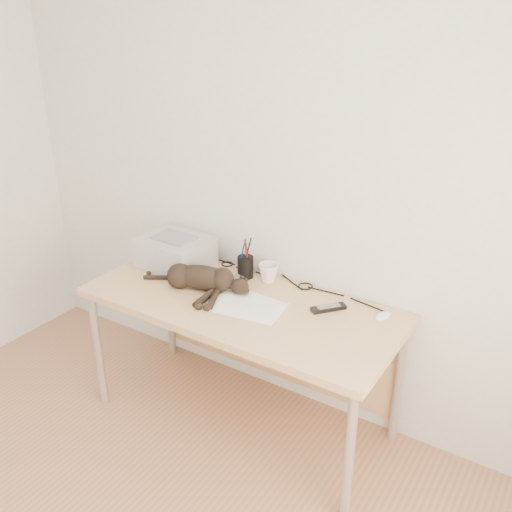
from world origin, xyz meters
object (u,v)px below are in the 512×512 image
Objects in this scene: desk at (250,317)px; pen_cup at (245,266)px; mouse at (383,314)px; mug at (268,273)px; printer at (175,252)px; cat at (199,279)px.

desk is 7.20× the size of pen_cup.
mug is at bearing -165.37° from mouse.
mug reaches higher than desk.
printer is 0.56m from mug.
mug is at bearing 8.67° from pen_cup.
desk is 0.28m from pen_cup.
cat is (-0.26, -0.09, 0.19)m from desk.
pen_cup reaches higher than mouse.
mug is 0.49× the size of pen_cup.
printer is at bearing -167.13° from pen_cup.
pen_cup reaches higher than desk.
desk is 0.69m from mouse.
desk is at bearing 3.01° from cat.
cat is at bearing -116.60° from pen_cup.
printer is 3.80× the size of mouse.
pen_cup is at bearing -171.33° from mug.
cat is 5.58× the size of mug.
pen_cup reaches higher than cat.
printer reaches higher than desk.
mug is at bearing 89.72° from desk.
mouse is at bearing 13.27° from desk.
pen_cup is 2.27× the size of mouse.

